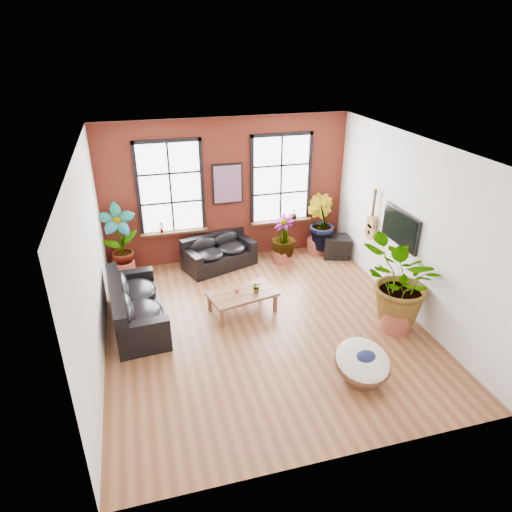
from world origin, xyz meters
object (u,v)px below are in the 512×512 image
at_px(coffee_table, 242,295).
at_px(papasan_chair, 363,363).
at_px(sofa_back, 218,253).
at_px(sofa_left, 134,307).

distance_m(coffee_table, papasan_chair, 2.92).
height_order(sofa_back, papasan_chair, sofa_back).
xyz_separation_m(sofa_back, papasan_chair, (1.47, -4.71, 0.01)).
bearing_deg(sofa_left, coffee_table, -97.17).
height_order(sofa_back, coffee_table, sofa_back).
height_order(sofa_left, coffee_table, sofa_left).
bearing_deg(sofa_back, sofa_left, -155.00).
xyz_separation_m(coffee_table, papasan_chair, (1.39, -2.57, -0.02)).
relative_size(coffee_table, papasan_chair, 1.45).
xyz_separation_m(sofa_back, coffee_table, (0.08, -2.14, 0.03)).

